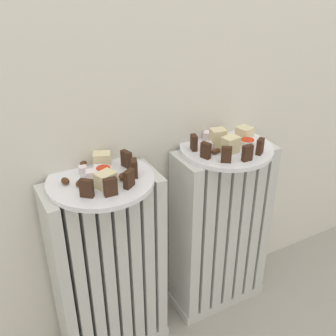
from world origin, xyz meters
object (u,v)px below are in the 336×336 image
at_px(plate_left, 101,181).
at_px(jam_bowl_left, 103,172).
at_px(fork, 88,181).
at_px(radiator_left, 109,271).
at_px(plate_right, 226,148).
at_px(jam_bowl_right, 247,143).
at_px(radiator_right, 220,231).

xyz_separation_m(plate_left, jam_bowl_left, (0.01, 0.00, 0.02)).
bearing_deg(fork, plate_left, -2.58).
relative_size(radiator_left, fork, 5.43).
bearing_deg(jam_bowl_left, fork, 179.86).
distance_m(plate_right, jam_bowl_right, 0.06).
xyz_separation_m(jam_bowl_left, fork, (-0.04, 0.00, -0.01)).
relative_size(jam_bowl_left, jam_bowl_right, 0.92).
bearing_deg(fork, radiator_right, -0.19).
relative_size(plate_left, jam_bowl_right, 5.77).
height_order(radiator_right, plate_right, plate_right).
bearing_deg(radiator_left, plate_left, 135.00).
relative_size(radiator_right, fork, 5.43).
height_order(plate_left, fork, fork).
bearing_deg(jam_bowl_right, radiator_left, 175.88).
bearing_deg(plate_left, fork, 177.42).
bearing_deg(jam_bowl_right, radiator_right, 147.99).
relative_size(jam_bowl_right, fork, 0.44).
xyz_separation_m(radiator_left, jam_bowl_right, (0.41, -0.03, 0.30)).
xyz_separation_m(plate_left, jam_bowl_right, (0.41, -0.03, 0.02)).
bearing_deg(jam_bowl_right, plate_right, 147.99).
distance_m(radiator_left, jam_bowl_right, 0.51).
xyz_separation_m(radiator_left, jam_bowl_left, (0.01, 0.00, 0.31)).
xyz_separation_m(radiator_left, plate_left, (-0.00, 0.00, 0.29)).
relative_size(radiator_left, jam_bowl_left, 13.44).
height_order(plate_right, jam_bowl_right, jam_bowl_right).
bearing_deg(plate_right, radiator_right, 0.00).
height_order(radiator_right, jam_bowl_left, jam_bowl_left).
distance_m(radiator_right, jam_bowl_right, 0.31).
height_order(radiator_left, plate_right, plate_right).
xyz_separation_m(plate_right, jam_bowl_right, (0.05, -0.03, 0.02)).
distance_m(plate_left, fork, 0.03).
bearing_deg(radiator_left, jam_bowl_left, 7.82).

